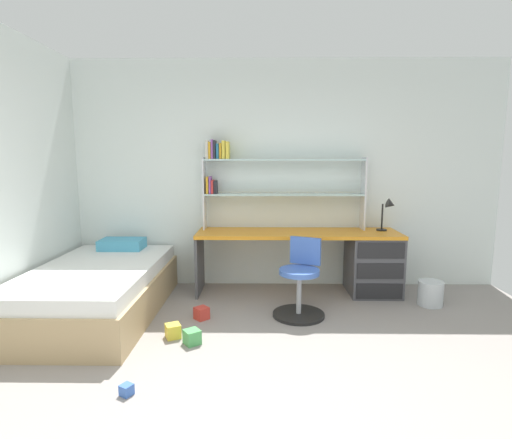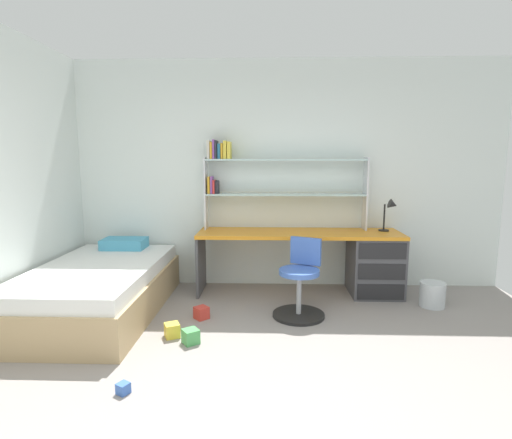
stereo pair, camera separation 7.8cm
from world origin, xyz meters
name	(u,v)px [view 2 (the right image)]	position (x,y,z in m)	size (l,w,h in m)	color
ground_plane	(266,432)	(0.00, 0.00, -0.01)	(5.66, 6.55, 0.02)	gray
room_shell	(121,182)	(-1.27, 1.30, 1.37)	(5.66, 6.55, 2.74)	silver
desk	(354,259)	(1.00, 2.45, 0.41)	(2.34, 0.61, 0.73)	orange
bookshelf_hutch	(264,175)	(-0.05, 2.64, 1.37)	(1.91, 0.22, 1.06)	silver
desk_lamp	(391,210)	(1.41, 2.50, 0.98)	(0.20, 0.17, 0.38)	black
swivel_chair	(300,286)	(0.33, 1.75, 0.30)	(0.52, 0.52, 0.77)	black
bed_platform	(99,289)	(-1.72, 1.75, 0.25)	(1.18, 2.04, 0.62)	tan
waste_bin	(432,294)	(1.76, 2.05, 0.13)	(0.26, 0.26, 0.27)	silver
toy_block_red_0	(201,313)	(-0.65, 1.63, 0.06)	(0.12, 0.12, 0.12)	red
toy_block_yellow_1	(172,330)	(-0.84, 1.21, 0.06)	(0.12, 0.12, 0.12)	gold
toy_block_green_2	(191,336)	(-0.65, 1.09, 0.06)	(0.12, 0.12, 0.12)	#479E51
toy_block_blue_3	(123,388)	(-0.96, 0.34, 0.04)	(0.07, 0.07, 0.07)	#3860B7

